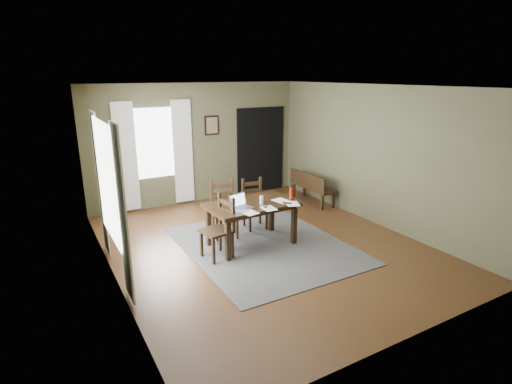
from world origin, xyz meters
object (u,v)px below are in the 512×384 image
chair_back_left (224,209)px  bench (311,185)px  dining_table (252,208)px  water_bottle (291,193)px  chair_back_right (254,204)px  laptop (240,204)px  chair_end (219,228)px

chair_back_left → bench: bearing=30.3°
dining_table → water_bottle: bearing=-15.0°
bench → chair_back_right: bearing=110.1°
chair_back_left → laptop: chair_back_left is taller
chair_back_left → bench: chair_back_left is taller
laptop → bench: bearing=17.2°
chair_back_left → water_bottle: chair_back_left is taller
dining_table → laptop: laptop is taller
dining_table → laptop: 0.35m
laptop → water_bottle: 0.99m
chair_end → bench: (3.02, 1.56, -0.07)m
dining_table → bench: bearing=28.5°
chair_end → laptop: (0.41, 0.04, 0.33)m
chair_end → water_bottle: bearing=81.5°
bench → laptop: bearing=120.2°
chair_end → water_bottle: water_bottle is taller
dining_table → chair_back_right: (0.45, 0.70, -0.20)m
dining_table → bench: (2.33, 1.39, -0.25)m
dining_table → chair_end: chair_end is taller
chair_back_left → chair_back_right: size_ratio=1.09×
dining_table → chair_back_left: (-0.23, 0.61, -0.16)m
dining_table → laptop: (-0.28, -0.13, 0.15)m
chair_back_right → chair_end: bearing=-133.9°
chair_back_left → dining_table: bearing=-55.6°
chair_back_right → water_bottle: size_ratio=3.61×
chair_end → chair_back_right: 1.43m
laptop → water_bottle: (0.99, -0.03, 0.06)m
chair_back_left → water_bottle: (0.94, -0.77, 0.38)m
chair_back_left → water_bottle: bearing=-25.8°
bench → chair_end: bearing=117.3°
bench → water_bottle: size_ratio=4.81×
dining_table → water_bottle: size_ratio=5.86×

